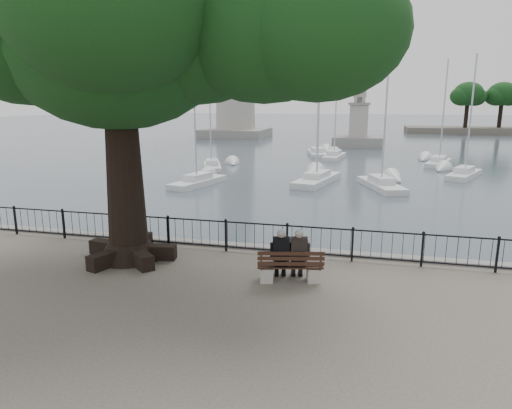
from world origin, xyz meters
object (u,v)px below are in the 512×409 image
(tree, at_px, (150,20))
(lion_monument, at_px, (358,128))
(person_right, at_px, (298,256))
(bench, at_px, (290,270))
(person_left, at_px, (281,256))
(lighthouse, at_px, (235,53))

(tree, distance_m, lion_monument, 49.22)
(person_right, relative_size, tree, 0.11)
(bench, distance_m, person_left, 0.44)
(person_left, bearing_deg, lighthouse, 107.32)
(person_left, height_order, lighthouse, lighthouse)
(person_right, relative_size, lighthouse, 0.05)
(bench, height_order, lion_monument, lion_monument)
(person_right, distance_m, lion_monument, 49.34)
(tree, relative_size, lion_monument, 1.40)
(lighthouse, xyz_separation_m, lion_monument, (20.00, -12.07, -10.91))
(lighthouse, bearing_deg, person_right, -72.27)
(person_left, xyz_separation_m, lion_monument, (0.82, 49.43, 0.64))
(person_right, bearing_deg, lighthouse, 107.73)
(bench, relative_size, tree, 0.14)
(person_left, xyz_separation_m, tree, (-3.87, 0.76, 6.24))
(bench, bearing_deg, lighthouse, 107.53)
(lighthouse, bearing_deg, person_left, -72.68)
(bench, distance_m, lion_monument, 49.49)
(tree, bearing_deg, bench, -10.99)
(person_right, relative_size, lion_monument, 0.16)
(lion_monument, bearing_deg, lighthouse, 148.88)
(bench, bearing_deg, person_right, 38.11)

